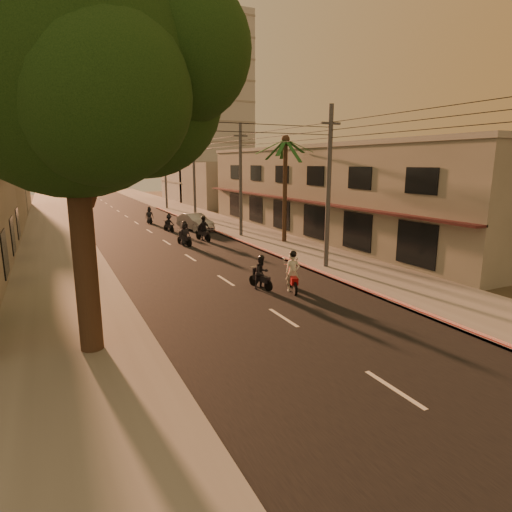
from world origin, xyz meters
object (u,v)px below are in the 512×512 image
object	(u,v)px
scooter_far_c	(149,216)
scooter_mid_a	(261,273)
scooter_red	(293,273)
scooter_far_b	(169,223)
scooter_mid_b	(203,230)
parked_car	(195,222)
scooter_far_a	(185,234)
broadleaf_tree	(83,71)
palm_tree	(286,146)

from	to	relation	value
scooter_far_c	scooter_mid_a	bearing A→B (deg)	-89.13
scooter_red	scooter_far_b	bearing A→B (deg)	111.59
scooter_mid_b	parked_car	size ratio (longest dim) A/B	0.42
scooter_red	scooter_mid_a	size ratio (longest dim) A/B	1.17
parked_car	scooter_far_a	bearing A→B (deg)	-124.01
scooter_mid_a	scooter_far_a	bearing A→B (deg)	78.12
scooter_red	parked_car	xyz separation A→B (m)	(1.75, 20.09, -0.14)
scooter_mid_b	scooter_far_a	bearing A→B (deg)	-158.83
scooter_far_a	parked_car	distance (m)	7.45
parked_car	scooter_far_b	bearing A→B (deg)	168.24
broadleaf_tree	scooter_mid_a	size ratio (longest dim) A/B	7.23
broadleaf_tree	scooter_far_b	bearing A→B (deg)	70.43
broadleaf_tree	scooter_mid_b	distance (m)	21.15
scooter_far_a	broadleaf_tree	bearing A→B (deg)	-130.57
broadleaf_tree	parked_car	bearing A→B (deg)	65.32
parked_car	scooter_far_c	bearing A→B (deg)	104.70
scooter_mid_a	scooter_far_b	distance (m)	19.13
broadleaf_tree	scooter_mid_a	world-z (taller)	broadleaf_tree
scooter_mid_a	parked_car	distance (m)	19.29
scooter_mid_b	scooter_far_a	xyz separation A→B (m)	(-1.88, -1.29, -0.06)
scooter_mid_a	scooter_far_c	distance (m)	25.02
scooter_mid_b	scooter_far_c	distance (m)	11.60
scooter_red	scooter_far_a	world-z (taller)	scooter_red
broadleaf_tree	scooter_far_b	xyz separation A→B (m)	(8.15, 22.94, -7.73)
scooter_mid_b	scooter_far_b	bearing A→B (deg)	89.46
scooter_mid_a	scooter_mid_b	world-z (taller)	scooter_mid_b
broadleaf_tree	scooter_far_a	distance (m)	19.31
scooter_far_b	scooter_far_c	size ratio (longest dim) A/B	0.92
palm_tree	scooter_mid_b	distance (m)	8.86
scooter_mid_a	scooter_far_a	size ratio (longest dim) A/B	0.92
broadleaf_tree	scooter_far_c	bearing A→B (deg)	74.99
scooter_far_a	scooter_far_b	xyz separation A→B (m)	(0.62, 6.88, -0.08)
scooter_far_a	scooter_far_b	world-z (taller)	scooter_far_a
scooter_mid_a	scooter_mid_b	xyz separation A→B (m)	(1.77, 13.54, 0.12)
scooter_mid_b	scooter_far_c	world-z (taller)	scooter_mid_b
scooter_mid_b	scooter_red	bearing A→B (deg)	-105.78
scooter_far_a	scooter_far_c	size ratio (longest dim) A/B	1.04
scooter_far_a	parked_car	size ratio (longest dim) A/B	0.39
broadleaf_tree	palm_tree	distance (m)	20.18
parked_car	scooter_far_c	size ratio (longest dim) A/B	2.69
palm_tree	scooter_red	size ratio (longest dim) A/B	4.17
palm_tree	scooter_red	distance (m)	14.00
broadleaf_tree	parked_car	distance (m)	26.34
scooter_red	scooter_mid_a	xyz separation A→B (m)	(-1.13, 1.02, -0.12)
scooter_red	scooter_far_b	size ratio (longest dim) A/B	1.22
palm_tree	scooter_far_a	xyz separation A→B (m)	(-7.08, 2.20, -6.32)
scooter_mid_b	scooter_far_c	bearing A→B (deg)	85.10
scooter_red	scooter_far_a	size ratio (longest dim) A/B	1.08
broadleaf_tree	scooter_far_c	xyz separation A→B (m)	(7.73, 28.83, -7.71)
scooter_far_a	parked_car	world-z (taller)	scooter_far_a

